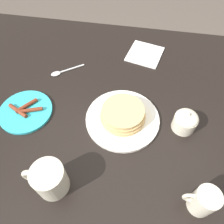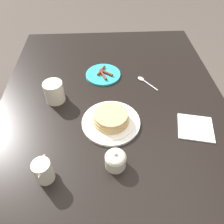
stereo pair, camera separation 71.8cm
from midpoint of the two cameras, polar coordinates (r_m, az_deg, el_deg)
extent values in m
plane|color=#51473F|center=(1.53, 9.54, -28.21)|extent=(8.00, 8.00, 0.00)
cube|color=black|center=(0.83, 16.02, -14.01)|extent=(1.60, 1.10, 0.03)
cube|color=black|center=(1.72, 23.02, 2.93)|extent=(0.07, 0.07, 0.74)
cube|color=black|center=(1.58, -11.11, 1.84)|extent=(0.07, 0.07, 0.74)
cylinder|color=white|center=(0.79, 15.94, -16.10)|extent=(0.26, 0.26, 0.01)
cylinder|color=white|center=(0.79, 16.06, -15.83)|extent=(0.21, 0.21, 0.00)
cylinder|color=tan|center=(0.78, 16.21, -15.50)|extent=(0.16, 0.16, 0.01)
cylinder|color=tan|center=(0.76, 16.44, -14.97)|extent=(0.15, 0.15, 0.01)
cylinder|color=tan|center=(0.75, 16.68, -14.42)|extent=(0.14, 0.14, 0.01)
cylinder|color=#2DADBC|center=(0.99, 9.64, 1.85)|extent=(0.19, 0.19, 0.01)
cylinder|color=maroon|center=(0.96, 9.93, 1.48)|extent=(0.09, 0.04, 0.01)
cylinder|color=maroon|center=(0.99, 8.98, 3.18)|extent=(0.08, 0.05, 0.01)
cylinder|color=maroon|center=(0.98, 10.70, 2.38)|extent=(0.06, 0.08, 0.01)
cylinder|color=beige|center=(0.81, -4.27, -5.69)|extent=(0.09, 0.09, 0.10)
torus|color=beige|center=(0.84, -4.27, -3.22)|extent=(0.07, 0.01, 0.07)
cylinder|color=#472819|center=(0.77, -4.44, -3.73)|extent=(0.08, 0.08, 0.00)
cylinder|color=beige|center=(0.65, -2.55, -35.93)|extent=(0.06, 0.06, 0.09)
cone|color=beige|center=(0.61, -2.60, -38.21)|extent=(0.04, 0.03, 0.04)
torus|color=beige|center=(0.64, -2.65, -32.98)|extent=(0.05, 0.01, 0.05)
cylinder|color=beige|center=(0.71, 21.53, -29.98)|extent=(0.08, 0.08, 0.06)
ellipsoid|color=beige|center=(0.68, 22.32, -29.32)|extent=(0.07, 0.07, 0.03)
sphere|color=beige|center=(0.67, 22.74, -28.95)|extent=(0.01, 0.01, 0.01)
cube|color=white|center=(0.95, 38.85, -14.84)|extent=(0.17, 0.18, 0.01)
cylinder|color=silver|center=(1.00, 24.54, -2.05)|extent=(0.09, 0.07, 0.01)
ellipsoid|color=silver|center=(1.02, 21.34, 0.29)|extent=(0.05, 0.04, 0.01)
camera|label=1|loc=(0.36, -42.95, 29.18)|focal=35.00mm
camera|label=2|loc=(0.36, 137.05, -29.18)|focal=35.00mm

